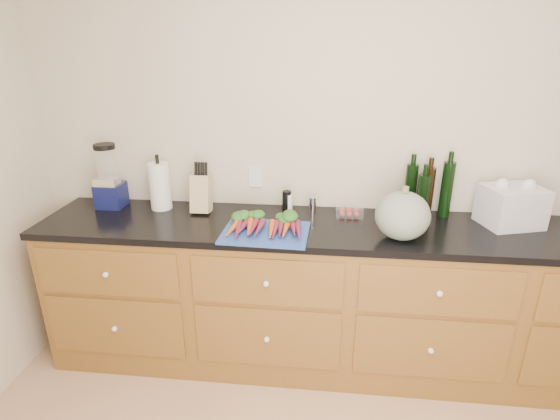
# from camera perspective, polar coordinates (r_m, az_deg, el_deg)

# --- Properties ---
(wall_back) EXTENTS (4.10, 0.05, 2.60)m
(wall_back) POSITION_cam_1_polar(r_m,az_deg,el_deg) (2.73, 9.41, 7.59)
(wall_back) COLOR beige
(wall_back) RESTS_ON ground
(cabinets) EXTENTS (3.60, 0.64, 0.90)m
(cabinets) POSITION_cam_1_polar(r_m,az_deg,el_deg) (2.76, 8.66, -11.48)
(cabinets) COLOR brown
(cabinets) RESTS_ON ground
(countertop) EXTENTS (3.64, 0.62, 0.04)m
(countertop) POSITION_cam_1_polar(r_m,az_deg,el_deg) (2.54, 9.23, -2.48)
(countertop) COLOR black
(countertop) RESTS_ON cabinets
(cutting_board) EXTENTS (0.48, 0.37, 0.01)m
(cutting_board) POSITION_cam_1_polar(r_m,az_deg,el_deg) (2.40, -1.91, -2.98)
(cutting_board) COLOR #234597
(cutting_board) RESTS_ON countertop
(carrots) EXTENTS (0.40, 0.29, 0.06)m
(carrots) POSITION_cam_1_polar(r_m,az_deg,el_deg) (2.43, -1.79, -1.96)
(carrots) COLOR #D35718
(carrots) RESTS_ON cutting_board
(squash) EXTENTS (0.29, 0.29, 0.26)m
(squash) POSITION_cam_1_polar(r_m,az_deg,el_deg) (2.39, 15.71, -0.71)
(squash) COLOR slate
(squash) RESTS_ON countertop
(blender_appliance) EXTENTS (0.16, 0.16, 0.40)m
(blender_appliance) POSITION_cam_1_polar(r_m,az_deg,el_deg) (2.95, -21.46, 3.70)
(blender_appliance) COLOR #0F1448
(blender_appliance) RESTS_ON countertop
(paper_towel) EXTENTS (0.13, 0.13, 0.29)m
(paper_towel) POSITION_cam_1_polar(r_m,az_deg,el_deg) (2.82, -15.42, 3.01)
(paper_towel) COLOR white
(paper_towel) RESTS_ON countertop
(knife_block) EXTENTS (0.11, 0.11, 0.23)m
(knife_block) POSITION_cam_1_polar(r_m,az_deg,el_deg) (2.73, -10.22, 2.12)
(knife_block) COLOR tan
(knife_block) RESTS_ON countertop
(grinder_salt) EXTENTS (0.05, 0.05, 0.12)m
(grinder_salt) POSITION_cam_1_polar(r_m,az_deg,el_deg) (2.69, 1.09, 0.90)
(grinder_salt) COLOR white
(grinder_salt) RESTS_ON countertop
(grinder_pepper) EXTENTS (0.05, 0.05, 0.14)m
(grinder_pepper) POSITION_cam_1_polar(r_m,az_deg,el_deg) (2.68, 0.89, 1.10)
(grinder_pepper) COLOR black
(grinder_pepper) RESTS_ON countertop
(canister_chrome) EXTENTS (0.04, 0.04, 0.10)m
(canister_chrome) POSITION_cam_1_polar(r_m,az_deg,el_deg) (2.68, 4.27, 0.64)
(canister_chrome) COLOR silver
(canister_chrome) RESTS_ON countertop
(tomato_box) EXTENTS (0.16, 0.13, 0.08)m
(tomato_box) POSITION_cam_1_polar(r_m,az_deg,el_deg) (2.68, 9.05, 0.10)
(tomato_box) COLOR white
(tomato_box) RESTS_ON countertop
(bottles) EXTENTS (0.28, 0.14, 0.33)m
(bottles) POSITION_cam_1_polar(r_m,az_deg,el_deg) (2.74, 18.67, 2.26)
(bottles) COLOR black
(bottles) RESTS_ON countertop
(grocery_bag) EXTENTS (0.36, 0.32, 0.23)m
(grocery_bag) POSITION_cam_1_polar(r_m,az_deg,el_deg) (2.81, 27.98, 0.44)
(grocery_bag) COLOR white
(grocery_bag) RESTS_ON countertop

